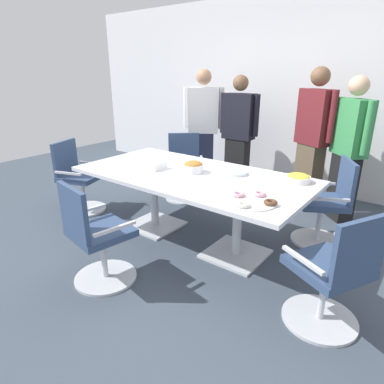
{
  "coord_description": "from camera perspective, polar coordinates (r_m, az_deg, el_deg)",
  "views": [
    {
      "loc": [
        1.95,
        -2.56,
        1.74
      ],
      "look_at": [
        0.0,
        0.0,
        0.55
      ],
      "focal_mm": 30.84,
      "sensor_mm": 36.0,
      "label": 1
    }
  ],
  "objects": [
    {
      "name": "ground_plane",
      "position": [
        3.66,
        0.0,
        -8.18
      ],
      "size": [
        10.0,
        10.0,
        0.01
      ],
      "primitive_type": "cube",
      "color": "#3D4754"
    },
    {
      "name": "back_wall",
      "position": [
        5.34,
        16.45,
        15.85
      ],
      "size": [
        8.0,
        0.1,
        2.8
      ],
      "primitive_type": "cube",
      "color": "white",
      "rests_on": "ground"
    },
    {
      "name": "conference_table",
      "position": [
        3.41,
        0.0,
        1.18
      ],
      "size": [
        2.4,
        1.2,
        0.75
      ],
      "color": "silver",
      "rests_on": "ground"
    },
    {
      "name": "office_chair_0",
      "position": [
        4.5,
        -19.07,
        1.89
      ],
      "size": [
        0.69,
        0.69,
        0.91
      ],
      "rotation": [
        0.0,
        0.0,
        -1.23
      ],
      "color": "silver",
      "rests_on": "ground"
    },
    {
      "name": "office_chair_1",
      "position": [
        2.91,
        -16.28,
        -7.91
      ],
      "size": [
        0.63,
        0.63,
        0.91
      ],
      "rotation": [
        0.0,
        0.0,
        -0.18
      ],
      "color": "silver",
      "rests_on": "ground"
    },
    {
      "name": "office_chair_2",
      "position": [
        2.53,
        23.14,
        -13.41
      ],
      "size": [
        0.73,
        0.73,
        0.91
      ],
      "rotation": [
        0.0,
        0.0,
        1.09
      ],
      "color": "silver",
      "rests_on": "ground"
    },
    {
      "name": "office_chair_3",
      "position": [
        3.71,
        22.25,
        -2.37
      ],
      "size": [
        0.74,
        0.74,
        0.91
      ],
      "rotation": [
        0.0,
        0.0,
        -4.18
      ],
      "color": "silver",
      "rests_on": "ground"
    },
    {
      "name": "office_chair_4",
      "position": [
        4.69,
        -1.36,
        3.76
      ],
      "size": [
        0.76,
        0.76,
        0.91
      ],
      "rotation": [
        0.0,
        0.0,
        -2.45
      ],
      "color": "silver",
      "rests_on": "ground"
    },
    {
      "name": "person_standing_0",
      "position": [
        5.15,
        1.96,
        11.15
      ],
      "size": [
        0.56,
        0.42,
        1.77
      ],
      "rotation": [
        0.0,
        0.0,
        -2.57
      ],
      "color": "#232842",
      "rests_on": "ground"
    },
    {
      "name": "person_standing_1",
      "position": [
        4.91,
        8.0,
        9.96
      ],
      "size": [
        0.61,
        0.23,
        1.69
      ],
      "rotation": [
        0.0,
        0.0,
        -3.11
      ],
      "color": "black",
      "rests_on": "ground"
    },
    {
      "name": "person_standing_2",
      "position": [
        4.52,
        20.15,
        8.83
      ],
      "size": [
        0.58,
        0.4,
        1.79
      ],
      "rotation": [
        0.0,
        0.0,
        -3.63
      ],
      "color": "brown",
      "rests_on": "ground"
    },
    {
      "name": "person_standing_3",
      "position": [
        4.28,
        25.45,
        6.75
      ],
      "size": [
        0.5,
        0.48,
        1.69
      ],
      "rotation": [
        0.0,
        0.0,
        -3.9
      ],
      "color": "black",
      "rests_on": "ground"
    },
    {
      "name": "snack_bowl_pretzels",
      "position": [
        3.39,
        0.21,
        4.38
      ],
      "size": [
        0.22,
        0.22,
        0.12
      ],
      "color": "white",
      "rests_on": "conference_table"
    },
    {
      "name": "snack_bowl_chips_yellow",
      "position": [
        3.26,
        17.88,
        2.33
      ],
      "size": [
        0.23,
        0.23,
        0.08
      ],
      "color": "white",
      "rests_on": "conference_table"
    },
    {
      "name": "donut_platter",
      "position": [
        2.67,
        10.41,
        -1.43
      ],
      "size": [
        0.39,
        0.4,
        0.04
      ],
      "color": "white",
      "rests_on": "conference_table"
    },
    {
      "name": "plate_stack",
      "position": [
        3.37,
        7.54,
        3.32
      ],
      "size": [
        0.23,
        0.23,
        0.03
      ],
      "color": "white",
      "rests_on": "conference_table"
    },
    {
      "name": "napkin_pile",
      "position": [
        3.54,
        -6.57,
        4.63
      ],
      "size": [
        0.2,
        0.2,
        0.08
      ],
      "primitive_type": "cube",
      "color": "white",
      "rests_on": "conference_table"
    }
  ]
}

